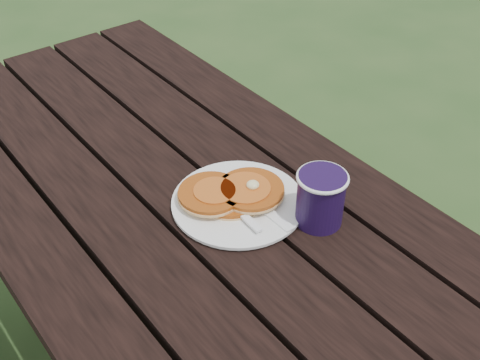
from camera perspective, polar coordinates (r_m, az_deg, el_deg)
picnic_table at (r=1.46m, az=-2.41°, el=-14.81°), size 1.36×1.80×0.75m
plate at (r=1.20m, az=-0.17°, el=-2.19°), size 0.31×0.31×0.01m
pancake_stack at (r=1.19m, az=-0.77°, el=-1.22°), size 0.20×0.17×0.04m
knife at (r=1.18m, az=1.96°, el=-2.45°), size 0.02×0.18×0.00m
fork at (r=1.16m, az=0.29°, el=-3.31°), size 0.04×0.16×0.01m
coffee_cup at (r=1.14m, az=7.66°, el=-1.51°), size 0.10×0.10×0.11m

